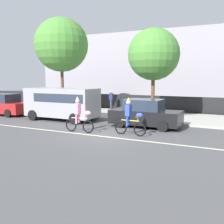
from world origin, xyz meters
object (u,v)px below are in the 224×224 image
Objects in this scene: parked_van_grey at (63,101)px; parked_car_red at (4,105)px; parked_car_black at (145,114)px; pedestrian_onlooker at (111,100)px; parade_cyclist_cobalt at (130,119)px; parade_cyclist_pink at (80,117)px.

parked_car_red is at bearing 179.56° from parked_van_grey.
pedestrian_onlooker is (-5.01, 5.56, 0.23)m from parked_car_black.
parked_car_black is at bearing -48.00° from pedestrian_onlooker.
parked_car_black and parked_car_red have the same top height.
parked_car_black is at bearing 0.71° from parked_van_grey.
parade_cyclist_cobalt reaches higher than parked_car_red.
parked_car_red is (-8.85, 2.89, -0.06)m from parade_cyclist_pink.
parked_van_grey reaches higher than parked_car_black.
pedestrian_onlooker is (0.86, 5.64, -0.27)m from parked_van_grey.
parade_cyclist_pink reaches higher than parked_car_red.
parked_van_grey is at bearing 138.67° from parade_cyclist_pink.
pedestrian_onlooker reaches higher than parked_car_red.
parade_cyclist_pink is 8.81m from pedestrian_onlooker.
parked_car_black is 11.49m from parked_car_red.
parked_car_black is at bearing 91.51° from parade_cyclist_cobalt.
parade_cyclist_cobalt is at bearing -11.62° from parked_car_red.
pedestrian_onlooker is (6.48, 5.59, 0.23)m from parked_car_red.
parade_cyclist_pink is 0.47× the size of parked_car_black.
parade_cyclist_cobalt is at bearing -88.49° from parked_car_black.
parked_car_red is at bearing 168.38° from parade_cyclist_cobalt.
parked_van_grey is 5.71m from pedestrian_onlooker.
pedestrian_onlooker is at bearing 81.34° from parked_van_grey.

